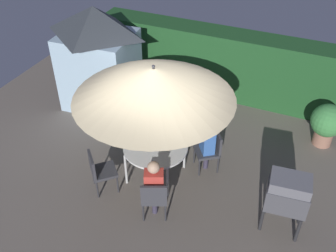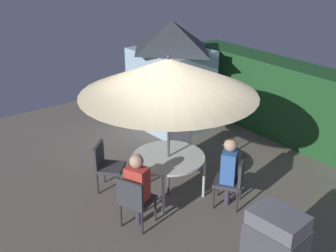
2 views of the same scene
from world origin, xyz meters
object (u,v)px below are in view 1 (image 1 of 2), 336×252
(bbq_grill, at_px, (288,194))
(chair_far_side, at_px, (211,148))
(person_in_red, at_px, (154,183))
(person_in_blue, at_px, (208,139))
(chair_near_shed, at_px, (154,196))
(potted_plant_by_shed, at_px, (327,123))
(garden_shed, at_px, (99,57))
(chair_toward_hedge, at_px, (142,125))
(patio_table, at_px, (156,149))
(chair_toward_house, at_px, (99,170))
(patio_umbrella, at_px, (154,83))

(bbq_grill, relative_size, chair_far_side, 1.33)
(person_in_red, distance_m, person_in_blue, 1.60)
(chair_near_shed, relative_size, potted_plant_by_shed, 0.88)
(garden_shed, distance_m, person_in_red, 4.02)
(bbq_grill, distance_m, chair_far_side, 1.95)
(chair_toward_hedge, relative_size, person_in_blue, 0.71)
(chair_far_side, bearing_deg, potted_plant_by_shed, 40.27)
(chair_far_side, bearing_deg, garden_shed, 159.62)
(garden_shed, relative_size, patio_table, 2.03)
(chair_toward_hedge, relative_size, potted_plant_by_shed, 0.88)
(potted_plant_by_shed, bearing_deg, garden_shed, -174.40)
(bbq_grill, distance_m, chair_near_shed, 2.30)
(chair_near_shed, distance_m, person_in_blue, 1.68)
(patio_table, relative_size, chair_toward_house, 1.42)
(garden_shed, bearing_deg, person_in_red, -45.10)
(chair_far_side, bearing_deg, chair_toward_hedge, 175.35)
(patio_umbrella, xyz_separation_m, bbq_grill, (2.60, -0.30, -1.36))
(person_in_red, bearing_deg, patio_umbrella, 113.58)
(chair_toward_hedge, bearing_deg, chair_near_shed, -57.27)
(chair_near_shed, distance_m, chair_toward_hedge, 2.13)
(chair_toward_house, xyz_separation_m, person_in_blue, (1.69, 1.41, 0.26))
(patio_table, distance_m, chair_far_side, 1.17)
(chair_near_shed, xyz_separation_m, chair_toward_hedge, (-1.15, 1.79, 0.00))
(person_in_red, bearing_deg, chair_near_shed, -66.42)
(chair_near_shed, bearing_deg, person_in_red, 113.58)
(garden_shed, distance_m, chair_toward_hedge, 2.18)
(garden_shed, relative_size, chair_toward_house, 2.88)
(chair_far_side, relative_size, person_in_red, 0.71)
(patio_table, height_order, person_in_red, person_in_red)
(bbq_grill, height_order, person_in_red, person_in_red)
(garden_shed, distance_m, bbq_grill, 5.50)
(person_in_blue, bearing_deg, patio_umbrella, -144.54)
(chair_near_shed, xyz_separation_m, person_in_red, (-0.03, 0.08, 0.26))
(bbq_grill, distance_m, person_in_blue, 1.96)
(bbq_grill, xyz_separation_m, person_in_blue, (-1.73, 0.92, -0.06))
(chair_toward_house, relative_size, person_in_red, 0.71)
(bbq_grill, relative_size, chair_toward_hedge, 1.33)
(patio_umbrella, xyz_separation_m, chair_toward_house, (-0.83, -0.79, -1.69))
(bbq_grill, xyz_separation_m, chair_near_shed, (-2.17, -0.69, -0.33))
(garden_shed, relative_size, patio_umbrella, 0.88)
(garden_shed, xyz_separation_m, chair_near_shed, (2.84, -2.90, -0.80))
(chair_toward_house, relative_size, potted_plant_by_shed, 0.88)
(patio_umbrella, relative_size, chair_far_side, 3.26)
(bbq_grill, bearing_deg, person_in_blue, 152.03)
(person_in_red, relative_size, person_in_blue, 1.00)
(chair_toward_hedge, bearing_deg, patio_umbrella, -48.10)
(patio_table, bearing_deg, garden_shed, 141.62)
(bbq_grill, relative_size, chair_near_shed, 1.33)
(chair_toward_house, bearing_deg, patio_umbrella, 43.74)
(bbq_grill, xyz_separation_m, chair_far_side, (-1.66, 0.97, -0.33))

